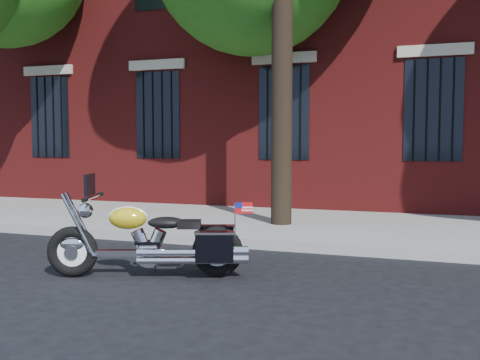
% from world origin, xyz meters
% --- Properties ---
extents(ground, '(120.00, 120.00, 0.00)m').
position_xyz_m(ground, '(0.00, 0.00, 0.00)').
color(ground, black).
rests_on(ground, ground).
extents(curb, '(40.00, 0.16, 0.15)m').
position_xyz_m(curb, '(0.00, 1.38, 0.07)').
color(curb, gray).
rests_on(curb, ground).
extents(sidewalk, '(40.00, 3.60, 0.15)m').
position_xyz_m(sidewalk, '(0.00, 3.26, 0.07)').
color(sidewalk, gray).
rests_on(sidewalk, ground).
extents(motorcycle, '(2.36, 1.15, 1.20)m').
position_xyz_m(motorcycle, '(-0.11, -0.61, 0.41)').
color(motorcycle, black).
rests_on(motorcycle, ground).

